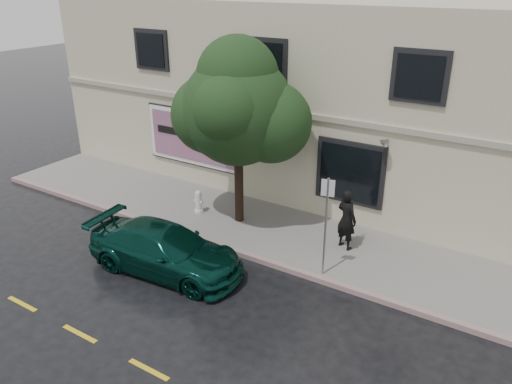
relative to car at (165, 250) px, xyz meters
The scene contains 12 objects.
ground 0.74m from the car, 69.26° to the left, with size 90.00×90.00×0.00m, color black.
sidewalk 3.59m from the car, 88.24° to the left, with size 20.00×3.50×0.15m, color gray.
curb 1.89m from the car, 86.52° to the left, with size 20.00×0.18×0.16m, color gray.
road_marking 3.28m from the car, 88.06° to the right, with size 19.00×0.12×0.01m, color gold.
building 9.70m from the car, 89.32° to the left, with size 20.00×8.12×7.00m.
billboard 6.21m from the car, 120.70° to the left, with size 4.30×0.16×2.20m.
car is the anchor object (origin of this frame).
pedestrian 5.39m from the car, 43.40° to the left, with size 0.69×0.46×1.90m, color black.
umbrella 5.64m from the car, 43.40° to the left, with size 0.91×0.91×0.67m, color black.
street_tree 4.81m from the car, 87.39° to the left, with size 3.49×3.49×5.55m.
fire_hydrant 3.57m from the car, 112.94° to the left, with size 0.33×0.31×0.81m.
sign_pole 4.60m from the car, 26.58° to the left, with size 0.35×0.11×2.88m.
Camera 1 is at (8.55, -9.30, 7.82)m, focal length 35.00 mm.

